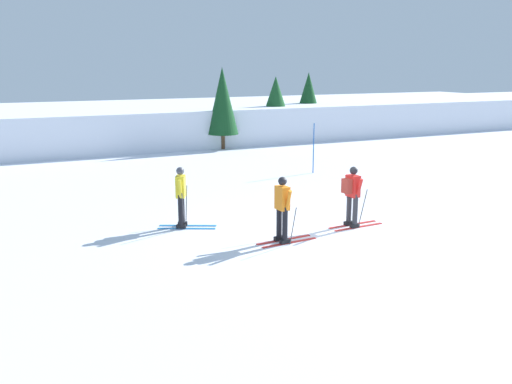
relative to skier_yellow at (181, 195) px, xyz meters
name	(u,v)px	position (x,y,z in m)	size (l,w,h in m)	color
ground_plane	(322,237)	(3.08, -2.39, -0.92)	(120.00, 120.00, 0.00)	silver
far_snow_ridge	(143,125)	(3.08, 17.33, 0.10)	(80.00, 8.45, 2.03)	silver
skier_yellow	(181,195)	(0.00, 0.00, 0.00)	(1.60, 1.03, 1.71)	#237AC6
skier_orange	(282,208)	(1.91, -2.35, 0.00)	(1.62, 1.00, 1.71)	red
skier_red	(352,194)	(4.29, -1.94, 0.04)	(1.62, 1.00, 1.71)	red
trail_marker_pole	(314,148)	(7.35, 5.27, 0.12)	(0.04, 0.04, 2.08)	#1E56AD
conifer_far_left	(222,101)	(6.39, 13.09, 1.64)	(1.66, 1.66, 4.32)	#513823
conifer_far_right	(308,98)	(13.55, 16.40, 1.45)	(1.82, 1.82, 3.96)	#513823
conifer_far_centre	(276,103)	(10.49, 14.97, 1.33)	(2.04, 2.04, 3.77)	#513823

